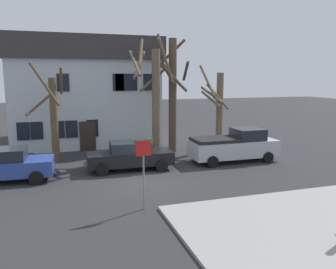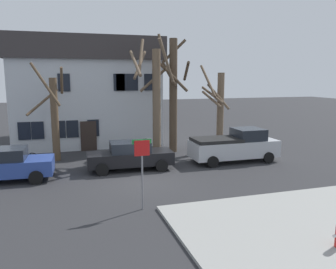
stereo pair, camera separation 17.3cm
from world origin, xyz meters
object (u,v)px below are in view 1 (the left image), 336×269
object	(u,v)px
tree_bare_far	(173,92)
street_sign_pole	(143,161)
car_blue_sedan	(3,165)
car_black_sedan	(130,156)
tree_bare_end	(218,109)
tree_bare_near	(53,115)
building_main	(84,90)
tree_bare_mid	(154,96)
pickup_truck_silver	(234,146)
bicycle_leaning	(22,159)

from	to	relation	value
tree_bare_far	street_sign_pole	bearing A→B (deg)	-114.43
car_blue_sedan	car_black_sedan	world-z (taller)	car_blue_sedan
tree_bare_end	car_blue_sedan	distance (m)	14.07
tree_bare_end	car_black_sedan	bearing A→B (deg)	-155.07
tree_bare_near	tree_bare_far	distance (m)	7.93
building_main	tree_bare_end	world-z (taller)	building_main
tree_bare_mid	tree_bare_near	bearing A→B (deg)	173.70
street_sign_pole	pickup_truck_silver	bearing A→B (deg)	39.61
street_sign_pole	bicycle_leaning	xyz separation A→B (m)	(-5.27, 8.78, -1.60)
tree_bare_mid	tree_bare_far	distance (m)	1.87
building_main	tree_bare_near	world-z (taller)	building_main
tree_bare_end	pickup_truck_silver	xyz separation A→B (m)	(-0.43, -3.24, -2.00)
building_main	pickup_truck_silver	xyz separation A→B (m)	(8.20, -10.29, -3.12)
tree_bare_near	bicycle_leaning	world-z (taller)	tree_bare_near
building_main	street_sign_pole	size ratio (longest dim) A/B	3.96
street_sign_pole	bicycle_leaning	world-z (taller)	street_sign_pole
building_main	street_sign_pole	xyz separation A→B (m)	(1.01, -16.23, -2.13)
tree_bare_far	pickup_truck_silver	bearing A→B (deg)	-53.87
pickup_truck_silver	bicycle_leaning	size ratio (longest dim) A/B	3.11
pickup_truck_silver	tree_bare_end	bearing A→B (deg)	82.39
tree_bare_end	pickup_truck_silver	size ratio (longest dim) A/B	1.11
car_black_sedan	pickup_truck_silver	xyz separation A→B (m)	(6.54, 0.00, 0.17)
bicycle_leaning	pickup_truck_silver	bearing A→B (deg)	-12.81
tree_bare_near	street_sign_pole	xyz separation A→B (m)	(3.39, -9.44, -0.88)
tree_bare_far	building_main	bearing A→B (deg)	129.88
tree_bare_near	pickup_truck_silver	distance (m)	11.29
tree_bare_near	pickup_truck_silver	world-z (taller)	tree_bare_near
building_main	tree_bare_end	bearing A→B (deg)	-39.25
tree_bare_far	pickup_truck_silver	size ratio (longest dim) A/B	1.49
tree_bare_end	pickup_truck_silver	world-z (taller)	tree_bare_end
car_blue_sedan	street_sign_pole	distance (m)	8.20
tree_bare_mid	car_blue_sedan	distance (m)	9.73
tree_bare_end	tree_bare_mid	bearing A→B (deg)	-174.83
tree_bare_near	pickup_truck_silver	xyz separation A→B (m)	(10.57, -3.49, -1.87)
car_black_sedan	street_sign_pole	world-z (taller)	street_sign_pole
pickup_truck_silver	tree_bare_mid	bearing A→B (deg)	147.11
tree_bare_far	bicycle_leaning	world-z (taller)	tree_bare_far
car_blue_sedan	tree_bare_mid	bearing A→B (deg)	19.62
pickup_truck_silver	bicycle_leaning	xyz separation A→B (m)	(-12.45, 2.83, -0.61)
car_blue_sedan	bicycle_leaning	world-z (taller)	car_blue_sedan
building_main	tree_bare_far	size ratio (longest dim) A/B	1.38
building_main	car_blue_sedan	world-z (taller)	building_main
tree_bare_near	tree_bare_mid	world-z (taller)	tree_bare_mid
tree_bare_end	street_sign_pole	distance (m)	11.97
tree_bare_end	car_blue_sedan	world-z (taller)	tree_bare_end
car_blue_sedan	pickup_truck_silver	distance (m)	13.02
car_black_sedan	pickup_truck_silver	bearing A→B (deg)	0.01
car_black_sedan	bicycle_leaning	world-z (taller)	car_black_sedan
building_main	street_sign_pole	world-z (taller)	building_main
tree_bare_mid	tree_bare_end	distance (m)	4.89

